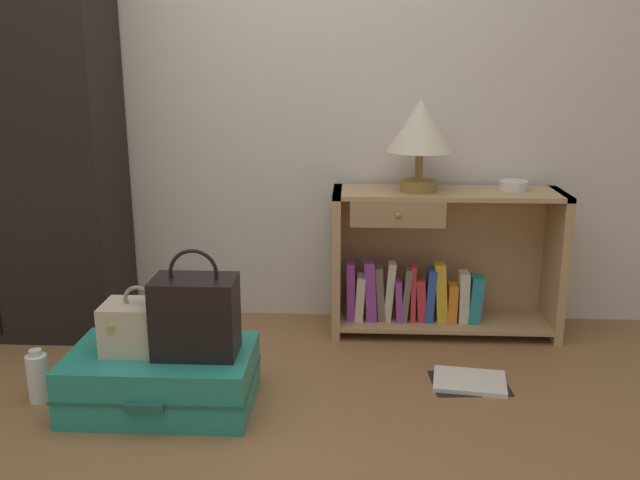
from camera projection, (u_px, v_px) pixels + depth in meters
name	position (u px, v px, depth m)	size (l,w,h in m)	color
ground_plane	(207.00, 474.00, 2.21)	(9.00, 9.00, 0.00)	olive
back_wall	(260.00, 59.00, 3.33)	(6.40, 0.10, 2.60)	silver
wardrobe	(0.00, 114.00, 3.16)	(1.03, 0.47, 2.11)	black
bookshelf	(435.00, 266.00, 3.31)	(1.08, 0.34, 0.70)	tan
table_lamp	(420.00, 129.00, 3.12)	(0.31, 0.31, 0.42)	olive
bowl	(513.00, 185.00, 3.21)	(0.13, 0.13, 0.05)	silver
suitcase_large	(162.00, 378.00, 2.63)	(0.71, 0.47, 0.22)	teal
train_case	(139.00, 326.00, 2.59)	(0.27, 0.20, 0.26)	beige
handbag	(196.00, 315.00, 2.54)	(0.31, 0.19, 0.41)	black
bottle	(38.00, 377.00, 2.66)	(0.08, 0.08, 0.21)	white
open_book_on_floor	(470.00, 382.00, 2.83)	(0.33, 0.26, 0.02)	white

